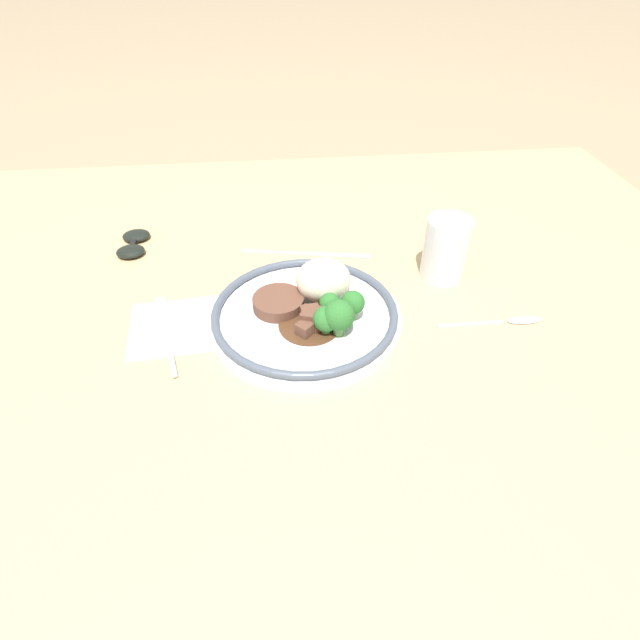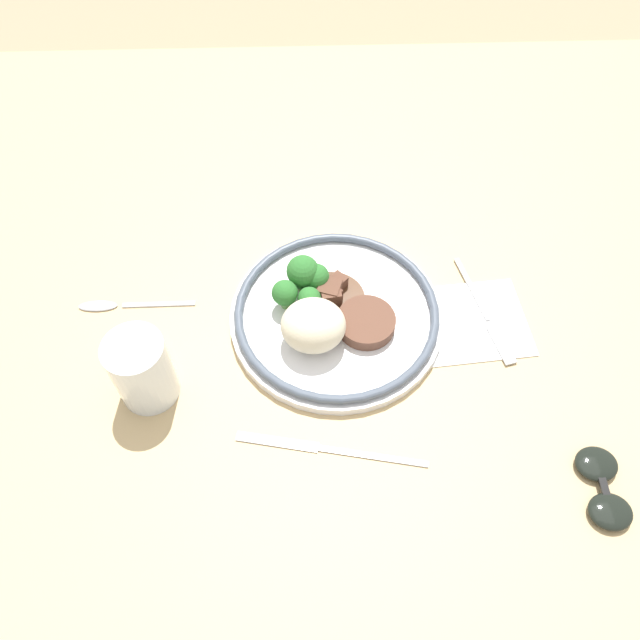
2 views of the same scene
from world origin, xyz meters
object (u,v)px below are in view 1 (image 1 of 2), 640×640
spoon (514,321)px  fork (169,326)px  knife (313,254)px  sunglasses (136,243)px  plate (312,310)px  juice_glass (448,251)px

spoon → fork: bearing=175.2°
knife → sunglasses: 0.32m
plate → juice_glass: 0.25m
fork → knife: fork is taller
spoon → plate: bearing=173.0°
knife → sunglasses: (-0.32, 0.06, 0.01)m
fork → knife: 0.29m
spoon → juice_glass: bearing=117.0°
juice_glass → knife: juice_glass is taller
plate → spoon: (0.30, -0.03, -0.02)m
plate → sunglasses: bearing=140.9°
juice_glass → sunglasses: (-0.53, 0.15, -0.04)m
plate → fork: 0.21m
knife → spoon: bearing=-26.8°
fork → spoon: size_ratio=1.12×
plate → juice_glass: size_ratio=2.79×
plate → spoon: size_ratio=1.78×
plate → sunglasses: 0.38m
knife → spoon: 0.36m
spoon → sunglasses: 0.66m
juice_glass → sunglasses: bearing=164.6°
sunglasses → juice_glass: bearing=-15.2°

